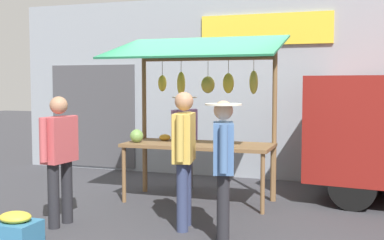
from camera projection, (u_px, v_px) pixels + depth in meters
name	position (u px, v px, depth m)	size (l,w,h in m)	color
ground_plane	(198.00, 202.00, 7.43)	(40.00, 40.00, 0.00)	#38383D
street_backdrop	(232.00, 87.00, 9.40)	(9.00, 0.30, 3.40)	#8C939E
market_stall	(198.00, 99.00, 7.35)	(2.50, 1.46, 2.50)	brown
vendor_with_sunhat	(185.00, 134.00, 8.23)	(0.41, 0.67, 1.58)	#4C4C51
shopper_in_grey_tee	(60.00, 152.00, 6.12)	(0.25, 0.69, 1.61)	#232328
shopper_in_striped_shirt	(184.00, 150.00, 5.99)	(0.31, 0.70, 1.67)	navy
shopper_with_shopping_bag	(223.00, 159.00, 5.51)	(0.41, 0.66, 1.58)	#232328
produce_crate_near	(16.00, 230.00, 5.40)	(0.47, 0.40, 0.38)	teal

